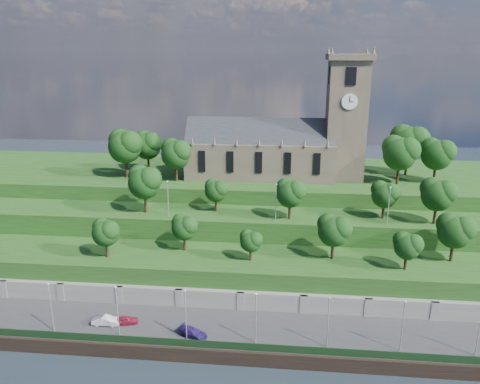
# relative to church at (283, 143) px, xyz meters

# --- Properties ---
(ground) EXTENTS (320.00, 320.00, 0.00)m
(ground) POSITION_rel_church_xyz_m (-0.79, -45.98, -22.52)
(ground) COLOR black
(ground) RESTS_ON ground
(promenade) EXTENTS (160.00, 12.00, 2.00)m
(promenade) POSITION_rel_church_xyz_m (-0.79, -39.98, -21.52)
(promenade) COLOR #2D2D30
(promenade) RESTS_ON ground
(quay_wall) EXTENTS (160.00, 0.50, 2.20)m
(quay_wall) POSITION_rel_church_xyz_m (-0.79, -46.03, -21.42)
(quay_wall) COLOR black
(quay_wall) RESTS_ON ground
(fence) EXTENTS (160.00, 0.10, 1.20)m
(fence) POSITION_rel_church_xyz_m (-0.79, -45.38, -19.92)
(fence) COLOR #173319
(fence) RESTS_ON promenade
(retaining_wall) EXTENTS (160.00, 2.10, 5.00)m
(retaining_wall) POSITION_rel_church_xyz_m (-0.79, -34.01, -20.02)
(retaining_wall) COLOR slate
(retaining_wall) RESTS_ON ground
(embankment_lower) EXTENTS (160.00, 12.00, 8.00)m
(embankment_lower) POSITION_rel_church_xyz_m (-0.79, -27.98, -18.52)
(embankment_lower) COLOR #1C4316
(embankment_lower) RESTS_ON ground
(embankment_upper) EXTENTS (160.00, 10.00, 12.00)m
(embankment_upper) POSITION_rel_church_xyz_m (-0.79, -16.98, -16.52)
(embankment_upper) COLOR #1C4316
(embankment_upper) RESTS_ON ground
(hilltop) EXTENTS (160.00, 32.00, 15.00)m
(hilltop) POSITION_rel_church_xyz_m (-0.79, 4.02, -15.02)
(hilltop) COLOR #1C4316
(hilltop) RESTS_ON ground
(church) EXTENTS (38.60, 12.35, 27.60)m
(church) POSITION_rel_church_xyz_m (0.00, 0.00, 0.00)
(church) COLOR brown
(church) RESTS_ON hilltop
(trees_lower) EXTENTS (63.64, 9.06, 8.27)m
(trees_lower) POSITION_rel_church_xyz_m (5.39, -27.55, -9.58)
(trees_lower) COLOR black
(trees_lower) RESTS_ON embankment_lower
(trees_upper) EXTENTS (59.92, 7.96, 9.21)m
(trees_upper) POSITION_rel_church_xyz_m (0.44, -18.06, -5.00)
(trees_upper) COLOR black
(trees_upper) RESTS_ON embankment_upper
(trees_hilltop) EXTENTS (73.59, 16.85, 11.29)m
(trees_hilltop) POSITION_rel_church_xyz_m (1.72, -1.29, -0.58)
(trees_hilltop) COLOR black
(trees_hilltop) RESTS_ON hilltop
(lamp_posts_promenade) EXTENTS (60.36, 0.36, 7.93)m
(lamp_posts_promenade) POSITION_rel_church_xyz_m (-2.79, -43.48, -15.95)
(lamp_posts_promenade) COLOR #B2B2B7
(lamp_posts_promenade) RESTS_ON promenade
(lamp_posts_upper) EXTENTS (40.36, 0.36, 7.01)m
(lamp_posts_upper) POSITION_rel_church_xyz_m (-0.79, -19.98, -6.42)
(lamp_posts_upper) COLOR #B2B2B7
(lamp_posts_upper) RESTS_ON embankment_upper
(car_left) EXTENTS (3.90, 2.43, 1.24)m
(car_left) POSITION_rel_church_xyz_m (-22.74, -40.63, -19.90)
(car_left) COLOR maroon
(car_left) RESTS_ON promenade
(car_middle) EXTENTS (4.27, 1.60, 1.39)m
(car_middle) POSITION_rel_church_xyz_m (-25.69, -41.10, -19.83)
(car_middle) COLOR silver
(car_middle) RESTS_ON promenade
(car_right) EXTENTS (4.78, 3.46, 1.29)m
(car_right) POSITION_rel_church_xyz_m (-11.95, -42.84, -19.88)
(car_right) COLOR navy
(car_right) RESTS_ON promenade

